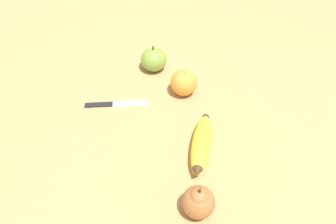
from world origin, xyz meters
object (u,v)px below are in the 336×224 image
banana (201,144)px  apple (154,59)px  orange (184,83)px  paring_knife (114,104)px  pear (198,201)px

banana → apple: 0.34m
banana → orange: orange is taller
apple → paring_knife: 0.19m
apple → paring_knife: apple is taller
orange → apple: size_ratio=0.90×
banana → apple: (-0.04, 0.33, 0.01)m
pear → apple: 0.48m
banana → orange: 0.21m
banana → paring_knife: size_ratio=1.07×
apple → paring_knife: size_ratio=0.48×
pear → paring_knife: pear is taller
banana → pear: (-0.06, -0.15, 0.02)m
banana → apple: bearing=-147.5°
pear → apple: size_ratio=1.04×
orange → paring_knife: (-0.20, -0.00, -0.03)m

